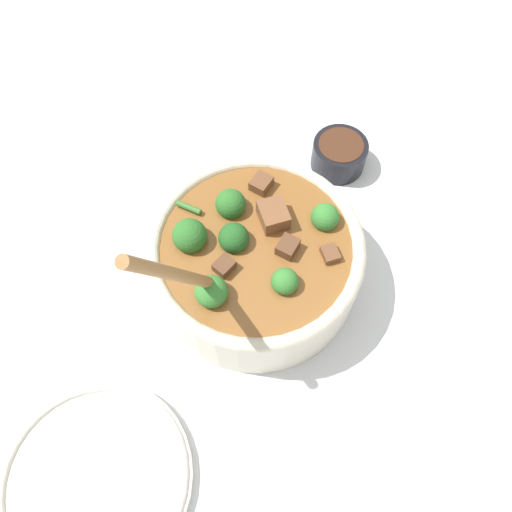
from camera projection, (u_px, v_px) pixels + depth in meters
ground_plane at (256, 277)px, 0.63m from camera, size 4.00×4.00×0.00m
stew_bowl at (255, 258)px, 0.59m from camera, size 0.25×0.27×0.27m
condiment_bowl at (339, 154)px, 0.70m from camera, size 0.08×0.08×0.04m
empty_plate at (94, 479)px, 0.52m from camera, size 0.20×0.20×0.02m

